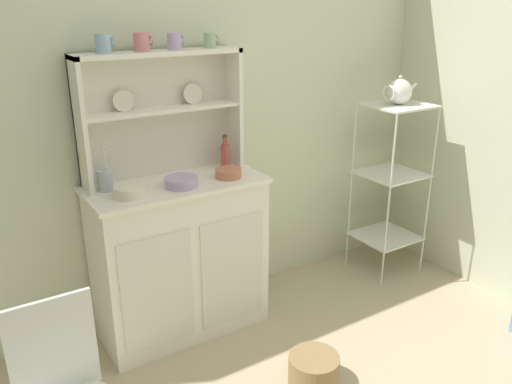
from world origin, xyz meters
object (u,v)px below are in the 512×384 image
(cup_sky_0, at_px, (104,44))
(bowl_mixing_large, at_px, (130,191))
(utensil_jar, at_px, (105,180))
(floor_basket, at_px, (314,370))
(hutch_shelf_unit, at_px, (159,104))
(bakers_rack, at_px, (391,172))
(jam_bottle, at_px, (225,155))
(hutch_cabinet, at_px, (180,256))
(porcelain_teapot, at_px, (399,92))

(cup_sky_0, relative_size, bowl_mixing_large, 0.57)
(bowl_mixing_large, xyz_separation_m, utensil_jar, (-0.07, 0.15, 0.03))
(bowl_mixing_large, relative_size, utensil_jar, 0.66)
(floor_basket, bearing_deg, hutch_shelf_unit, 110.07)
(bakers_rack, bearing_deg, jam_bottle, 170.08)
(cup_sky_0, bearing_deg, bowl_mixing_large, -89.83)
(bowl_mixing_large, bearing_deg, bakers_rack, -1.39)
(hutch_cabinet, bearing_deg, jam_bottle, 13.81)
(utensil_jar, bearing_deg, porcelain_teapot, -5.97)
(hutch_shelf_unit, height_order, cup_sky_0, cup_sky_0)
(hutch_cabinet, distance_m, cup_sky_0, 1.20)
(porcelain_teapot, bearing_deg, bakers_rack, -0.00)
(hutch_shelf_unit, height_order, porcelain_teapot, hutch_shelf_unit)
(utensil_jar, height_order, porcelain_teapot, porcelain_teapot)
(bowl_mixing_large, bearing_deg, floor_basket, -48.96)
(hutch_cabinet, height_order, cup_sky_0, cup_sky_0)
(cup_sky_0, xyz_separation_m, utensil_jar, (-0.07, -0.04, -0.66))
(porcelain_teapot, bearing_deg, cup_sky_0, 172.38)
(porcelain_teapot, bearing_deg, floor_basket, -149.81)
(hutch_cabinet, relative_size, hutch_shelf_unit, 1.08)
(hutch_cabinet, relative_size, bakers_rack, 0.80)
(cup_sky_0, relative_size, utensil_jar, 0.37)
(bowl_mixing_large, bearing_deg, cup_sky_0, 90.17)
(cup_sky_0, distance_m, jam_bottle, 0.90)
(hutch_shelf_unit, bearing_deg, floor_basket, -69.93)
(hutch_shelf_unit, height_order, bakers_rack, hutch_shelf_unit)
(bakers_rack, xyz_separation_m, porcelain_teapot, (-0.00, 0.00, 0.54))
(utensil_jar, bearing_deg, bakers_rack, -5.97)
(hutch_shelf_unit, distance_m, cup_sky_0, 0.43)
(jam_bottle, relative_size, utensil_jar, 0.81)
(floor_basket, xyz_separation_m, porcelain_teapot, (1.16, 0.68, 1.19))
(hutch_shelf_unit, height_order, jam_bottle, hutch_shelf_unit)
(hutch_cabinet, relative_size, bowl_mixing_large, 6.02)
(hutch_shelf_unit, height_order, bowl_mixing_large, hutch_shelf_unit)
(hutch_cabinet, bearing_deg, floor_basket, -66.24)
(bakers_rack, xyz_separation_m, floor_basket, (-1.16, -0.68, -0.65))
(bowl_mixing_large, distance_m, porcelain_teapot, 1.82)
(hutch_cabinet, relative_size, utensil_jar, 3.97)
(bakers_rack, height_order, cup_sky_0, cup_sky_0)
(bakers_rack, relative_size, porcelain_teapot, 4.70)
(jam_bottle, height_order, utensil_jar, utensil_jar)
(hutch_cabinet, distance_m, bowl_mixing_large, 0.55)
(cup_sky_0, bearing_deg, porcelain_teapot, -7.62)
(hutch_cabinet, bearing_deg, utensil_jar, 167.48)
(hutch_shelf_unit, relative_size, utensil_jar, 3.69)
(bakers_rack, distance_m, cup_sky_0, 2.01)
(floor_basket, height_order, cup_sky_0, cup_sky_0)
(hutch_shelf_unit, relative_size, bakers_rack, 0.75)
(hutch_cabinet, height_order, porcelain_teapot, porcelain_teapot)
(jam_bottle, bearing_deg, hutch_shelf_unit, 167.76)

